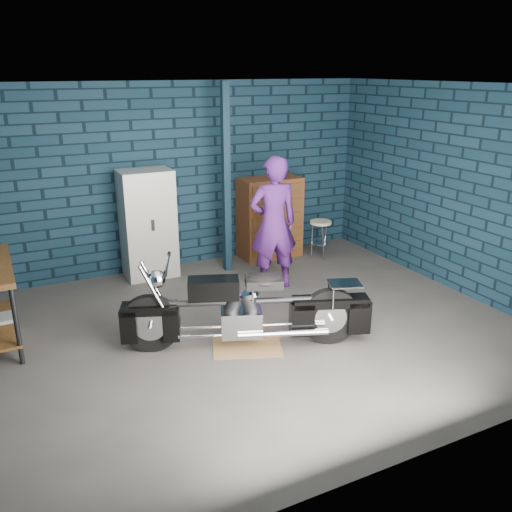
{
  "coord_description": "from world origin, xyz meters",
  "views": [
    {
      "loc": [
        -2.46,
        -5.05,
        2.87
      ],
      "look_at": [
        0.2,
        0.3,
        0.78
      ],
      "focal_mm": 38.0,
      "sensor_mm": 36.0,
      "label": 1
    }
  ],
  "objects_px": {
    "motorcycle": "(247,304)",
    "shop_stool": "(320,240)",
    "person": "(273,224)",
    "locker": "(148,224)",
    "tool_chest": "(270,218)"
  },
  "relations": [
    {
      "from": "locker",
      "to": "tool_chest",
      "type": "bearing_deg",
      "value": 0.0
    },
    {
      "from": "motorcycle",
      "to": "shop_stool",
      "type": "xyz_separation_m",
      "value": [
        2.28,
        2.09,
        -0.2
      ]
    },
    {
      "from": "person",
      "to": "locker",
      "type": "xyz_separation_m",
      "value": [
        -1.38,
        1.17,
        -0.13
      ]
    },
    {
      "from": "locker",
      "to": "motorcycle",
      "type": "bearing_deg",
      "value": -82.58
    },
    {
      "from": "locker",
      "to": "shop_stool",
      "type": "relative_size",
      "value": 2.54
    },
    {
      "from": "motorcycle",
      "to": "locker",
      "type": "bearing_deg",
      "value": 118.66
    },
    {
      "from": "locker",
      "to": "tool_chest",
      "type": "relative_size",
      "value": 1.22
    },
    {
      "from": "person",
      "to": "tool_chest",
      "type": "xyz_separation_m",
      "value": [
        0.57,
        1.17,
        -0.27
      ]
    },
    {
      "from": "person",
      "to": "shop_stool",
      "type": "xyz_separation_m",
      "value": [
        1.23,
        0.72,
        -0.6
      ]
    },
    {
      "from": "person",
      "to": "tool_chest",
      "type": "height_order",
      "value": "person"
    },
    {
      "from": "motorcycle",
      "to": "tool_chest",
      "type": "bearing_deg",
      "value": 78.69
    },
    {
      "from": "motorcycle",
      "to": "tool_chest",
      "type": "distance_m",
      "value": 3.02
    },
    {
      "from": "motorcycle",
      "to": "locker",
      "type": "relative_size",
      "value": 1.47
    },
    {
      "from": "motorcycle",
      "to": "person",
      "type": "height_order",
      "value": "person"
    },
    {
      "from": "shop_stool",
      "to": "tool_chest",
      "type": "bearing_deg",
      "value": 145.62
    }
  ]
}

